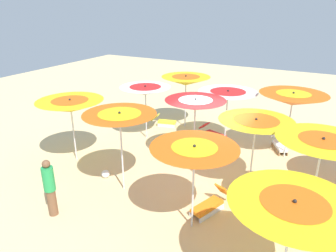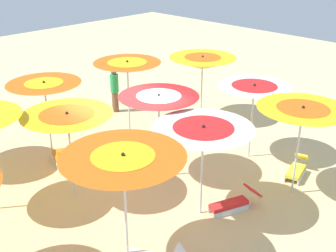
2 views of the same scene
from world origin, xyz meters
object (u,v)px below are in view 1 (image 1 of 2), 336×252
at_px(beach_umbrella_4, 322,146).
at_px(beach_umbrella_5, 256,126).
at_px(lounger_1, 165,122).
at_px(lounger_4, 210,204).
at_px(beach_umbrella_2, 228,95).
at_px(beach_umbrella_11, 70,106).
at_px(beach_umbrella_1, 293,99).
at_px(beach_umbrella_3, 186,81).
at_px(beach_umbrella_6, 195,105).
at_px(beachgoer_1, 50,187).
at_px(beach_umbrella_7, 145,91).
at_px(beach_ball, 106,174).
at_px(lounger_3, 214,133).
at_px(beach_umbrella_8, 293,211).
at_px(lounger_2, 279,145).
at_px(beach_umbrella_9, 194,153).
at_px(beach_umbrella_10, 120,119).

distance_m(beach_umbrella_4, beach_umbrella_5, 2.01).
height_order(lounger_1, lounger_4, lounger_4).
height_order(beach_umbrella_2, beach_umbrella_11, beach_umbrella_11).
distance_m(beach_umbrella_1, beach_umbrella_3, 4.65).
distance_m(beach_umbrella_6, beachgoer_1, 5.11).
bearing_deg(lounger_1, beach_umbrella_7, -105.52).
relative_size(beach_umbrella_7, beach_ball, 8.72).
xyz_separation_m(beach_umbrella_2, beach_umbrella_7, (-0.82, 3.13, -0.02)).
relative_size(beach_umbrella_2, beach_umbrella_7, 1.00).
distance_m(beach_umbrella_11, lounger_4, 5.66).
relative_size(beach_umbrella_4, lounger_3, 1.81).
xyz_separation_m(beach_umbrella_8, beach_umbrella_11, (2.44, 7.46, 0.05)).
bearing_deg(lounger_3, beach_umbrella_11, -110.86).
height_order(beach_umbrella_1, lounger_2, beach_umbrella_1).
xyz_separation_m(beach_umbrella_7, beachgoer_1, (-5.55, -0.51, -1.19)).
height_order(beach_umbrella_8, lounger_3, beach_umbrella_8).
bearing_deg(lounger_2, lounger_3, -114.63).
distance_m(beach_umbrella_9, lounger_2, 6.07).
xyz_separation_m(beach_umbrella_6, beach_umbrella_10, (-2.58, 1.17, 0.13)).
bearing_deg(lounger_3, beachgoer_1, -85.54).
bearing_deg(beach_umbrella_7, beach_ball, -170.99).
bearing_deg(lounger_2, beach_umbrella_9, -38.57).
distance_m(beach_umbrella_4, lounger_4, 3.19).
xyz_separation_m(beach_umbrella_5, lounger_2, (3.25, -0.32, -1.86)).
bearing_deg(beach_umbrella_2, beach_umbrella_7, 104.65).
bearing_deg(lounger_1, lounger_3, -20.64).
bearing_deg(lounger_4, beach_umbrella_5, 177.35).
height_order(beach_umbrella_7, beach_umbrella_11, beach_umbrella_11).
bearing_deg(beach_umbrella_4, beach_umbrella_2, 42.90).
bearing_deg(beach_umbrella_8, beach_ball, 71.41).
distance_m(beach_umbrella_9, lounger_4, 2.03).
distance_m(beach_umbrella_3, lounger_4, 6.57).
xyz_separation_m(beach_umbrella_6, beach_umbrella_8, (-4.25, -3.64, -0.16)).
bearing_deg(beach_umbrella_1, beach_umbrella_5, 167.45).
height_order(beach_umbrella_9, beach_umbrella_10, beach_umbrella_10).
distance_m(beach_umbrella_6, lounger_4, 3.41).
bearing_deg(beach_umbrella_11, beach_umbrella_1, -60.38).
xyz_separation_m(beach_umbrella_1, beach_umbrella_3, (1.04, 4.53, -0.07)).
height_order(beach_umbrella_2, lounger_4, beach_umbrella_2).
bearing_deg(beachgoer_1, beach_umbrella_1, -82.34).
height_order(beach_umbrella_1, beach_umbrella_8, beach_umbrella_1).
distance_m(beach_umbrella_10, beach_umbrella_11, 2.76).
bearing_deg(lounger_1, beach_umbrella_8, -62.08).
bearing_deg(beach_umbrella_9, beach_umbrella_5, -19.03).
xyz_separation_m(beach_umbrella_3, beach_umbrella_4, (-4.77, -5.65, 0.09)).
bearing_deg(beach_umbrella_7, lounger_2, -74.74).
bearing_deg(beach_umbrella_7, beach_umbrella_1, -80.78).
xyz_separation_m(beach_umbrella_6, beach_ball, (-2.32, 2.08, -2.00)).
bearing_deg(beach_umbrella_4, beach_umbrella_8, 173.74).
bearing_deg(beach_umbrella_8, lounger_2, 9.65).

